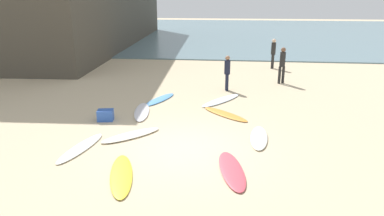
{
  "coord_description": "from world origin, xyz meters",
  "views": [
    {
      "loc": [
        1.28,
        -9.27,
        4.36
      ],
      "look_at": [
        -0.07,
        2.95,
        0.3
      ],
      "focal_mm": 32.04,
      "sensor_mm": 36.0,
      "label": 1
    }
  ],
  "objects": [
    {
      "name": "surfboard_7",
      "position": [
        -3.05,
        -0.36,
        0.03
      ],
      "size": [
        0.89,
        2.29,
        0.07
      ],
      "primitive_type": "ellipsoid",
      "rotation": [
        0.0,
        0.0,
        -0.18
      ],
      "color": "white",
      "rests_on": "ground_plane"
    },
    {
      "name": "surfboard_8",
      "position": [
        -2.06,
        3.07,
        0.04
      ],
      "size": [
        0.95,
        2.3,
        0.09
      ],
      "primitive_type": "ellipsoid",
      "rotation": [
        0.0,
        0.0,
        0.18
      ],
      "color": "silver",
      "rests_on": "ground_plane"
    },
    {
      "name": "beachgoer_far",
      "position": [
        1.19,
        6.74,
        0.93
      ],
      "size": [
        0.31,
        0.34,
        1.68
      ],
      "rotation": [
        0.0,
        0.0,
        4.81
      ],
      "color": "#191E33",
      "rests_on": "ground_plane"
    },
    {
      "name": "beachgoer_near",
      "position": [
        3.95,
        12.28,
        1.03
      ],
      "size": [
        0.35,
        0.35,
        1.83
      ],
      "rotation": [
        0.0,
        0.0,
        4.39
      ],
      "color": "black",
      "rests_on": "ground_plane"
    },
    {
      "name": "surfboard_3",
      "position": [
        -1.69,
        4.79,
        0.03
      ],
      "size": [
        1.27,
        2.18,
        0.07
      ],
      "primitive_type": "ellipsoid",
      "rotation": [
        0.0,
        0.0,
        2.77
      ],
      "color": "#5599DB",
      "rests_on": "ground_plane"
    },
    {
      "name": "surfboard_4",
      "position": [
        -1.35,
        -1.81,
        0.03
      ],
      "size": [
        1.18,
        2.35,
        0.07
      ],
      "primitive_type": "ellipsoid",
      "rotation": [
        0.0,
        0.0,
        0.28
      ],
      "color": "yellow",
      "rests_on": "ground_plane"
    },
    {
      "name": "surfboard_0",
      "position": [
        0.99,
        4.95,
        0.04
      ],
      "size": [
        1.9,
        2.38,
        0.07
      ],
      "primitive_type": "ellipsoid",
      "rotation": [
        0.0,
        0.0,
        2.53
      ],
      "color": "silver",
      "rests_on": "ground_plane"
    },
    {
      "name": "beachgoer_mid",
      "position": [
        3.97,
        8.43,
        1.05
      ],
      "size": [
        0.34,
        0.34,
        1.86
      ],
      "rotation": [
        0.0,
        0.0,
        3.4
      ],
      "color": "black",
      "rests_on": "ground_plane"
    },
    {
      "name": "ground_plane",
      "position": [
        0.0,
        0.0,
        0.0
      ],
      "size": [
        120.0,
        120.0,
        0.0
      ],
      "primitive_type": "plane",
      "color": "#C6B28E"
    },
    {
      "name": "surfboard_5",
      "position": [
        -1.81,
        0.72,
        0.04
      ],
      "size": [
        1.9,
        1.84,
        0.09
      ],
      "primitive_type": "ellipsoid",
      "rotation": [
        0.0,
        0.0,
        2.33
      ],
      "color": "beige",
      "rests_on": "ground_plane"
    },
    {
      "name": "surfboard_6",
      "position": [
        2.3,
        0.99,
        0.04
      ],
      "size": [
        0.71,
        2.03,
        0.08
      ],
      "primitive_type": "ellipsoid",
      "rotation": [
        0.0,
        0.0,
        -0.09
      ],
      "color": "silver",
      "rests_on": "ground_plane"
    },
    {
      "name": "beach_cooler",
      "position": [
        -3.15,
        2.08,
        0.2
      ],
      "size": [
        0.62,
        0.52,
        0.4
      ],
      "primitive_type": "cube",
      "rotation": [
        0.0,
        0.0,
        3.32
      ],
      "color": "#2D56B2",
      "rests_on": "ground_plane"
    },
    {
      "name": "ocean_water",
      "position": [
        0.0,
        34.51,
        0.04
      ],
      "size": [
        120.0,
        40.0,
        0.08
      ],
      "primitive_type": "cube",
      "color": "slate",
      "rests_on": "ground_plane"
    },
    {
      "name": "surfboard_2",
      "position": [
        1.44,
        -1.26,
        0.04
      ],
      "size": [
        0.97,
        2.24,
        0.07
      ],
      "primitive_type": "ellipsoid",
      "rotation": [
        0.0,
        0.0,
        3.32
      ],
      "color": "#E04755",
      "rests_on": "ground_plane"
    },
    {
      "name": "surfboard_1",
      "position": [
        1.19,
        3.15,
        0.03
      ],
      "size": [
        1.95,
        1.89,
        0.07
      ],
      "primitive_type": "ellipsoid",
      "rotation": [
        0.0,
        0.0,
        3.95
      ],
      "color": "orange",
      "rests_on": "ground_plane"
    }
  ]
}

